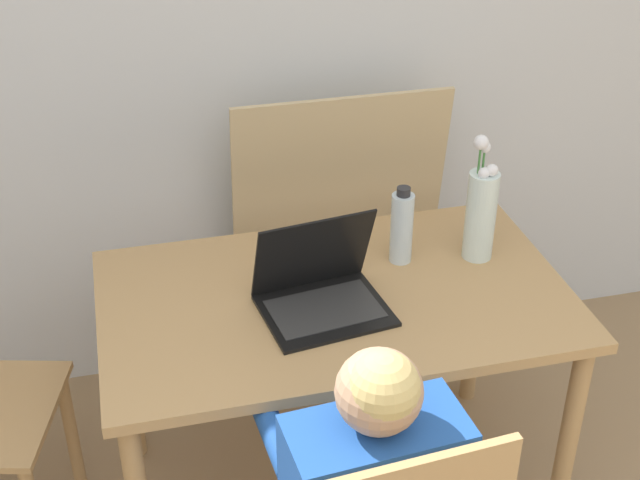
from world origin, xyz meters
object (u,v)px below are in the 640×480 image
person_seated (365,478)px  water_bottle (402,227)px  laptop (320,287)px  flower_vase (481,210)px

person_seated → water_bottle: (0.29, 0.66, 0.19)m
person_seated → water_bottle: 0.74m
laptop → flower_vase: size_ratio=0.93×
laptop → flower_vase: 0.49m
laptop → flower_vase: (0.47, 0.12, 0.09)m
flower_vase → water_bottle: (-0.21, 0.03, -0.04)m
flower_vase → water_bottle: size_ratio=1.63×
person_seated → flower_vase: 0.83m
person_seated → laptop: person_seated is taller
flower_vase → water_bottle: bearing=171.6°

